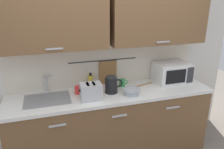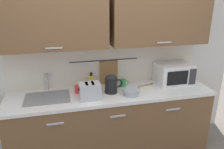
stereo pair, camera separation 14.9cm
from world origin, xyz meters
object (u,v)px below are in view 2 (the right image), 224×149
dish_soap_bottle (91,81)px  toaster (90,91)px  electric_kettle (111,85)px  mug_by_kettle (123,83)px  mixing_bowl (131,92)px  wooden_spoon (147,85)px  microwave (174,73)px  mug_near_sink (78,89)px

dish_soap_bottle → toaster: dish_soap_bottle is taller
electric_kettle → mug_by_kettle: (0.19, 0.15, -0.05)m
mixing_bowl → wooden_spoon: 0.39m
electric_kettle → mixing_bowl: bearing=-32.0°
electric_kettle → wooden_spoon: (0.51, 0.11, -0.10)m
dish_soap_bottle → mug_by_kettle: (0.40, -0.08, -0.04)m
microwave → mug_by_kettle: microwave is taller
mug_by_kettle → wooden_spoon: 0.33m
mixing_bowl → mug_near_sink: bearing=160.7°
electric_kettle → dish_soap_bottle: bearing=133.3°
mug_near_sink → mixing_bowl: 0.65m
microwave → toaster: size_ratio=1.80×
dish_soap_bottle → mug_near_sink: dish_soap_bottle is taller
wooden_spoon → toaster: bearing=-164.3°
microwave → mug_near_sink: microwave is taller
mug_by_kettle → wooden_spoon: mug_by_kettle is taller
electric_kettle → mug_near_sink: 0.41m
dish_soap_bottle → mug_by_kettle: 0.41m
toaster → dish_soap_bottle: bearing=79.1°
electric_kettle → dish_soap_bottle: size_ratio=1.16×
microwave → electric_kettle: size_ratio=2.03×
microwave → mug_by_kettle: bearing=177.0°
toaster → mixing_bowl: bearing=-2.4°
mug_near_sink → wooden_spoon: 0.91m
microwave → toaster: 1.19m
electric_kettle → wooden_spoon: 0.53m
mixing_bowl → toaster: 0.49m
electric_kettle → mug_by_kettle: size_ratio=1.89×
dish_soap_bottle → microwave: bearing=-6.0°
dish_soap_bottle → mug_by_kettle: dish_soap_bottle is taller
wooden_spoon → microwave: bearing=0.2°
mixing_bowl → microwave: bearing=19.8°
microwave → mixing_bowl: (-0.68, -0.24, -0.09)m
mug_near_sink → mixing_bowl: (0.61, -0.21, -0.00)m
microwave → mug_by_kettle: size_ratio=3.83×
microwave → mixing_bowl: size_ratio=2.15×
microwave → wooden_spoon: size_ratio=1.69×
toaster → wooden_spoon: toaster is taller
toaster → mug_by_kettle: bearing=28.9°
microwave → mug_near_sink: (-1.29, -0.03, -0.09)m
mug_by_kettle → microwave: bearing=-3.0°
electric_kettle → mixing_bowl: 0.26m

